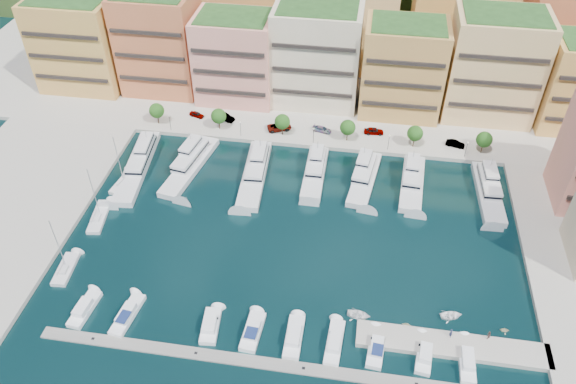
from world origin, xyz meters
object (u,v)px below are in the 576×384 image
cruiser_9 (467,360)px  sailboat_2 (123,183)px  yacht_4 (365,176)px  tender_1 (407,325)px  car_3 (322,129)px  car_5 (455,144)px  yacht_1 (191,163)px  cruiser_5 (294,337)px  car_1 (225,117)px  person_0 (451,333)px  tender_3 (505,330)px  tender_2 (451,316)px  tree_4 (415,133)px  lamppost_1 (240,127)px  lamppost_3 (389,140)px  person_1 (488,335)px  yacht_5 (412,180)px  sailboat_1 (99,217)px  cruiser_1 (127,315)px  tree_2 (282,122)px  yacht_3 (315,170)px  lamppost_4 (467,147)px  cruiser_3 (210,326)px  sailboat_0 (66,270)px  cruiser_4 (253,332)px  cruiser_8 (424,355)px  car_2 (279,127)px  tree_5 (484,140)px  cruiser_7 (376,348)px  car_4 (374,131)px  yacht_0 (139,162)px  tender_0 (359,315)px  lamppost_2 (313,133)px  cruiser_0 (84,309)px  tree_1 (219,116)px  tree_3 (348,128)px  tree_0 (157,111)px  cruiser_6 (334,343)px  car_0 (197,114)px

cruiser_9 → sailboat_2: (-72.47, 34.52, -0.23)m
yacht_4 → tender_1: (9.41, -39.07, -0.64)m
car_3 → car_5: size_ratio=1.03×
yacht_1 → cruiser_5: 52.90m
car_1 → person_0: (53.23, -58.19, 0.10)m
tender_3 → tender_2: bearing=78.3°
tree_4 → sailboat_2: 68.66m
lamppost_1 → lamppost_3: same height
tender_3 → person_1: 4.45m
lamppost_1 → yacht_5: bearing=-14.7°
sailboat_1 → tender_2: 72.87m
yacht_4 → cruiser_1: (-39.06, -44.69, -0.52)m
tree_2 → yacht_3: 16.66m
lamppost_4 → person_0: bearing=-97.0°
cruiser_3 → tree_2: bearing=87.1°
yacht_1 → sailboat_0: sailboat_0 is taller
lamppost_3 → cruiser_4: 59.90m
cruiser_8 → car_3: size_ratio=1.68×
yacht_4 → person_1: 46.05m
car_2 → tender_1: bearing=-171.5°
tree_5 → cruiser_7: bearing=-111.2°
car_4 → car_5: (19.63, -2.28, -0.09)m
yacht_0 → sailboat_0: sailboat_0 is taller
tender_0 → sailboat_2: bearing=67.9°
yacht_0 → cruiser_3: 50.10m
person_1 → sailboat_2: bearing=-63.1°
lamppost_1 → cruiser_5: (21.62, -55.79, -3.28)m
car_2 → tender_2: bearing=-164.1°
yacht_3 → tender_3: size_ratio=11.38×
lamppost_2 → yacht_4: (13.10, -11.13, -2.73)m
yacht_5 → lamppost_4: bearing=41.8°
cruiser_3 → sailboat_2: 45.33m
tender_0 → sailboat_0: bearing=93.1°
cruiser_1 → car_4: size_ratio=1.94×
yacht_5 → cruiser_0: 73.07m
tree_2 → cruiser_4: 58.43m
yacht_3 → tender_1: size_ratio=10.93×
yacht_1 → sailboat_1: sailboat_1 is taller
tree_4 → tender_2: (6.25, -49.23, -4.34)m
cruiser_1 → car_5: size_ratio=2.11×
yacht_1 → sailboat_1: size_ratio=1.77×
tree_1 → cruiser_0: (-9.93, -58.09, -4.20)m
sailboat_0 → car_1: bearing=71.5°
yacht_1 → cruiser_7: 61.98m
tree_3 → tender_1: bearing=-74.5°
tree_0 → cruiser_6: (50.50, -58.10, -4.20)m
car_4 → cruiser_3: bearing=153.2°
lamppost_4 → yacht_4: (-22.90, -11.13, -2.73)m
tree_2 → cruiser_1: bearing=-107.2°
yacht_3 → car_0: (-33.01, 17.45, 0.47)m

